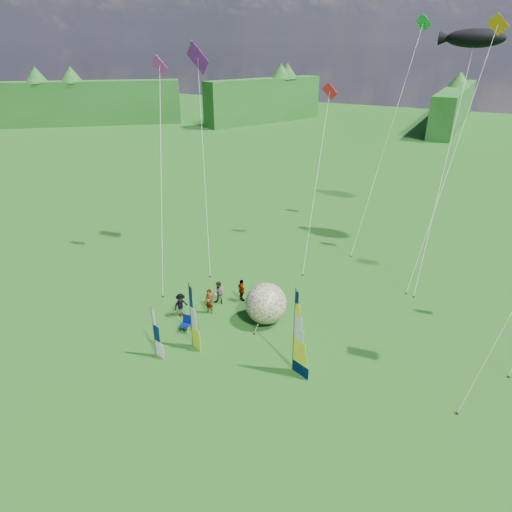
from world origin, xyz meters
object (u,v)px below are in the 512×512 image
at_px(side_banner_left, 191,316).
at_px(camp_chair, 185,324).
at_px(spectator_c, 181,305).
at_px(bol_inflatable, 266,303).
at_px(spectator_a, 209,301).
at_px(kite_whale, 448,149).
at_px(feather_banner_main, 294,332).
at_px(spectator_b, 219,293).
at_px(side_banner_far, 154,332).
at_px(spectator_d, 242,290).

xyz_separation_m(side_banner_left, camp_chair, (-1.16, 0.91, -1.42)).
bearing_deg(spectator_c, bol_inflatable, -50.80).
bearing_deg(side_banner_left, spectator_a, 131.23).
height_order(spectator_c, camp_chair, spectator_c).
xyz_separation_m(bol_inflatable, kite_whale, (7.53, 12.90, 7.56)).
bearing_deg(feather_banner_main, camp_chair, -160.51).
distance_m(side_banner_left, spectator_b, 4.78).
distance_m(side_banner_far, spectator_c, 4.03).
distance_m(side_banner_left, spectator_d, 5.65).
relative_size(side_banner_left, spectator_c, 2.47).
bearing_deg(bol_inflatable, spectator_b, 172.65).
bearing_deg(spectator_a, spectator_b, 91.89).
relative_size(side_banner_left, spectator_a, 2.32).
bearing_deg(camp_chair, side_banner_far, -96.46).
distance_m(spectator_b, spectator_c, 2.70).
bearing_deg(camp_chair, bol_inflatable, 36.17).
bearing_deg(spectator_b, spectator_a, -83.17).
bearing_deg(spectator_b, feather_banner_main, -25.28).
height_order(side_banner_far, spectator_d, side_banner_far).
relative_size(spectator_a, spectator_d, 1.08).
xyz_separation_m(side_banner_left, spectator_b, (-1.03, 4.53, -1.13)).
bearing_deg(feather_banner_main, spectator_d, 161.36).
relative_size(feather_banner_main, camp_chair, 4.75).
xyz_separation_m(bol_inflatable, spectator_d, (-2.50, 1.47, -0.50)).
bearing_deg(spectator_d, kite_whale, -97.59).
distance_m(side_banner_left, bol_inflatable, 4.86).
bearing_deg(spectator_a, spectator_c, -141.92).
height_order(feather_banner_main, spectator_b, feather_banner_main).
distance_m(spectator_c, camp_chair, 1.75).
relative_size(bol_inflatable, camp_chair, 2.54).
relative_size(bol_inflatable, kite_whale, 0.14).
bearing_deg(kite_whale, spectator_d, -149.83).
bearing_deg(spectator_a, feather_banner_main, -21.92).
bearing_deg(kite_whale, spectator_a, -147.60).
distance_m(side_banner_left, spectator_a, 3.60).
bearing_deg(side_banner_left, camp_chair, 166.57).
bearing_deg(side_banner_left, spectator_b, 127.57).
distance_m(bol_inflatable, spectator_d, 2.94).
height_order(spectator_c, kite_whale, kite_whale).
relative_size(side_banner_left, camp_chair, 3.85).
xyz_separation_m(side_banner_far, bol_inflatable, (3.87, 5.71, -0.22)).
relative_size(spectator_b, camp_chair, 1.58).
height_order(spectator_c, spectator_d, spectator_c).
height_order(spectator_d, camp_chair, spectator_d).
relative_size(side_banner_far, spectator_a, 1.80).
relative_size(bol_inflatable, spectator_b, 1.61).
bearing_deg(spectator_d, spectator_c, 87.67).
height_order(spectator_b, spectator_d, spectator_b).
distance_m(side_banner_far, kite_whale, 23.02).
bearing_deg(side_banner_far, spectator_d, 92.54).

